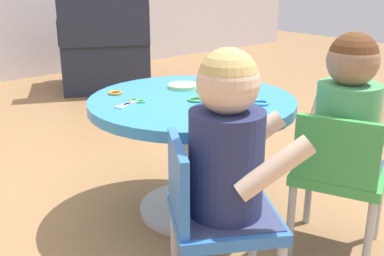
# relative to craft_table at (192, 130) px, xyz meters

# --- Properties ---
(ground_plane) EXTENTS (10.00, 10.00, 0.00)m
(ground_plane) POSITION_rel_craft_table_xyz_m (0.00, 0.00, -0.37)
(ground_plane) COLOR #9E7247
(craft_table) EXTENTS (0.81, 0.81, 0.50)m
(craft_table) POSITION_rel_craft_table_xyz_m (0.00, 0.00, 0.00)
(craft_table) COLOR silver
(craft_table) RESTS_ON ground
(child_chair_left) EXTENTS (0.41, 0.41, 0.54)m
(child_chair_left) POSITION_rel_craft_table_xyz_m (-0.33, -0.49, -0.06)
(child_chair_left) COLOR #B7B7BC
(child_chair_left) RESTS_ON ground
(seated_child_left) EXTENTS (0.43, 0.41, 0.51)m
(seated_child_left) POSITION_rel_craft_table_xyz_m (-0.29, -0.51, 0.17)
(seated_child_left) COLOR #3F4772
(seated_child_left) RESTS_ON ground
(child_chair_right) EXTENTS (0.39, 0.39, 0.54)m
(child_chair_right) POSITION_rel_craft_table_xyz_m (0.20, -0.55, -0.06)
(child_chair_right) COLOR #B7B7BC
(child_chair_right) RESTS_ON ground
(seated_child_right) EXTENTS (0.42, 0.38, 0.51)m
(seated_child_right) POSITION_rel_craft_table_xyz_m (0.23, -0.54, 0.17)
(seated_child_right) COLOR #3F4772
(seated_child_right) RESTS_ON ground
(armchair_dark) EXTENTS (0.95, 0.95, 0.85)m
(armchair_dark) POSITION_rel_craft_table_xyz_m (0.82, 2.15, -0.06)
(armchair_dark) COLOR #232838
(armchair_dark) RESTS_ON ground
(rolling_pin) EXTENTS (0.09, 0.23, 0.05)m
(rolling_pin) POSITION_rel_craft_table_xyz_m (0.07, -0.10, 0.16)
(rolling_pin) COLOR green
(rolling_pin) RESTS_ON craft_table
(craft_scissors) EXTENTS (0.14, 0.10, 0.01)m
(craft_scissors) POSITION_rel_craft_table_xyz_m (-0.22, 0.09, 0.13)
(craft_scissors) COLOR silver
(craft_scissors) RESTS_ON craft_table
(playdough_blob_0) EXTENTS (0.13, 0.13, 0.01)m
(playdough_blob_0) POSITION_rel_craft_table_xyz_m (0.08, 0.15, 0.14)
(playdough_blob_0) COLOR #B2E58C
(playdough_blob_0) RESTS_ON craft_table
(cookie_cutter_0) EXTENTS (0.07, 0.07, 0.01)m
(cookie_cutter_0) POSITION_rel_craft_table_xyz_m (0.14, -0.23, 0.14)
(cookie_cutter_0) COLOR #3F99D8
(cookie_cutter_0) RESTS_ON craft_table
(cookie_cutter_1) EXTENTS (0.06, 0.06, 0.01)m
(cookie_cutter_1) POSITION_rel_craft_table_xyz_m (-0.20, 0.25, 0.14)
(cookie_cutter_1) COLOR orange
(cookie_cutter_1) RESTS_ON craft_table
(cookie_cutter_2) EXTENTS (0.07, 0.07, 0.01)m
(cookie_cutter_2) POSITION_rel_craft_table_xyz_m (0.06, -0.17, 0.14)
(cookie_cutter_2) COLOR red
(cookie_cutter_2) RESTS_ON craft_table
(cookie_cutter_3) EXTENTS (0.06, 0.06, 0.01)m
(cookie_cutter_3) POSITION_rel_craft_table_xyz_m (-0.02, -0.04, 0.14)
(cookie_cutter_3) COLOR #4CB259
(cookie_cutter_3) RESTS_ON craft_table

